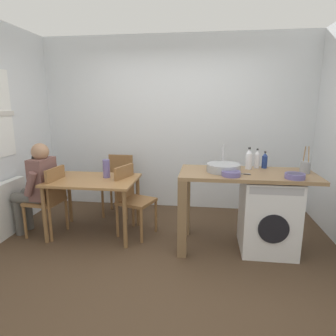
{
  "coord_description": "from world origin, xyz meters",
  "views": [
    {
      "loc": [
        0.5,
        -2.87,
        1.68
      ],
      "look_at": [
        0.06,
        0.45,
        0.93
      ],
      "focal_mm": 30.92,
      "sensor_mm": 36.0,
      "label": 1
    }
  ],
  "objects_px": {
    "chair_opposite": "(132,196)",
    "bottle_tall_green": "(249,159)",
    "chair_person_seat": "(50,197)",
    "chair_spare_by_wall": "(119,181)",
    "mixing_bowl": "(231,173)",
    "bottle_squat_brown": "(257,159)",
    "vase": "(106,169)",
    "utensil_crock": "(305,167)",
    "dining_table": "(93,186)",
    "bottle_clear_small": "(265,161)",
    "washing_machine": "(268,215)",
    "seated_person": "(37,184)",
    "colander": "(295,176)"
  },
  "relations": [
    {
      "from": "bottle_clear_small",
      "to": "vase",
      "type": "height_order",
      "value": "bottle_clear_small"
    },
    {
      "from": "bottle_tall_green",
      "to": "vase",
      "type": "relative_size",
      "value": 1.1
    },
    {
      "from": "bottle_tall_green",
      "to": "vase",
      "type": "distance_m",
      "value": 1.78
    },
    {
      "from": "dining_table",
      "to": "seated_person",
      "type": "height_order",
      "value": "seated_person"
    },
    {
      "from": "bottle_squat_brown",
      "to": "vase",
      "type": "bearing_deg",
      "value": -179.88
    },
    {
      "from": "mixing_bowl",
      "to": "chair_spare_by_wall",
      "type": "bearing_deg",
      "value": 144.82
    },
    {
      "from": "dining_table",
      "to": "bottle_tall_green",
      "type": "bearing_deg",
      "value": 1.14
    },
    {
      "from": "mixing_bowl",
      "to": "chair_opposite",
      "type": "bearing_deg",
      "value": 160.93
    },
    {
      "from": "chair_opposite",
      "to": "bottle_squat_brown",
      "type": "bearing_deg",
      "value": 110.5
    },
    {
      "from": "chair_spare_by_wall",
      "to": "seated_person",
      "type": "xyz_separation_m",
      "value": [
        -0.81,
        -0.87,
        0.16
      ]
    },
    {
      "from": "chair_spare_by_wall",
      "to": "bottle_tall_green",
      "type": "height_order",
      "value": "bottle_tall_green"
    },
    {
      "from": "bottle_clear_small",
      "to": "bottle_tall_green",
      "type": "bearing_deg",
      "value": -159.03
    },
    {
      "from": "dining_table",
      "to": "mixing_bowl",
      "type": "distance_m",
      "value": 1.75
    },
    {
      "from": "washing_machine",
      "to": "utensil_crock",
      "type": "height_order",
      "value": "utensil_crock"
    },
    {
      "from": "dining_table",
      "to": "mixing_bowl",
      "type": "relative_size",
      "value": 5.54
    },
    {
      "from": "dining_table",
      "to": "seated_person",
      "type": "bearing_deg",
      "value": -172.53
    },
    {
      "from": "chair_opposite",
      "to": "utensil_crock",
      "type": "xyz_separation_m",
      "value": [
        2.03,
        -0.17,
        0.48
      ]
    },
    {
      "from": "bottle_tall_green",
      "to": "bottle_clear_small",
      "type": "height_order",
      "value": "bottle_tall_green"
    },
    {
      "from": "dining_table",
      "to": "chair_person_seat",
      "type": "relative_size",
      "value": 1.22
    },
    {
      "from": "bottle_tall_green",
      "to": "mixing_bowl",
      "type": "height_order",
      "value": "bottle_tall_green"
    },
    {
      "from": "chair_person_seat",
      "to": "chair_opposite",
      "type": "height_order",
      "value": "same"
    },
    {
      "from": "mixing_bowl",
      "to": "utensil_crock",
      "type": "distance_m",
      "value": 0.86
    },
    {
      "from": "seated_person",
      "to": "dining_table",
      "type": "bearing_deg",
      "value": -77.63
    },
    {
      "from": "chair_person_seat",
      "to": "bottle_tall_green",
      "type": "distance_m",
      "value": 2.52
    },
    {
      "from": "mixing_bowl",
      "to": "bottle_clear_small",
      "type": "bearing_deg",
      "value": 46.9
    },
    {
      "from": "mixing_bowl",
      "to": "washing_machine",
      "type": "bearing_deg",
      "value": 23.45
    },
    {
      "from": "washing_machine",
      "to": "colander",
      "type": "relative_size",
      "value": 4.3
    },
    {
      "from": "bottle_tall_green",
      "to": "mixing_bowl",
      "type": "xyz_separation_m",
      "value": [
        -0.23,
        -0.38,
        -0.09
      ]
    },
    {
      "from": "bottle_tall_green",
      "to": "dining_table",
      "type": "bearing_deg",
      "value": -178.86
    },
    {
      "from": "washing_machine",
      "to": "colander",
      "type": "distance_m",
      "value": 0.59
    },
    {
      "from": "chair_opposite",
      "to": "bottle_tall_green",
      "type": "relative_size",
      "value": 3.49
    },
    {
      "from": "chair_spare_by_wall",
      "to": "bottle_squat_brown",
      "type": "xyz_separation_m",
      "value": [
        1.92,
        -0.67,
        0.52
      ]
    },
    {
      "from": "chair_opposite",
      "to": "bottle_clear_small",
      "type": "relative_size",
      "value": 4.45
    },
    {
      "from": "washing_machine",
      "to": "bottle_clear_small",
      "type": "height_order",
      "value": "bottle_clear_small"
    },
    {
      "from": "chair_opposite",
      "to": "bottle_tall_green",
      "type": "bearing_deg",
      "value": 107.95
    },
    {
      "from": "dining_table",
      "to": "chair_opposite",
      "type": "distance_m",
      "value": 0.5
    },
    {
      "from": "chair_opposite",
      "to": "bottle_squat_brown",
      "type": "xyz_separation_m",
      "value": [
        1.54,
        0.03,
        0.52
      ]
    },
    {
      "from": "colander",
      "to": "mixing_bowl",
      "type": "bearing_deg",
      "value": 178.22
    },
    {
      "from": "chair_person_seat",
      "to": "chair_spare_by_wall",
      "type": "relative_size",
      "value": 1.0
    },
    {
      "from": "bottle_squat_brown",
      "to": "chair_person_seat",
      "type": "bearing_deg",
      "value": -175.32
    },
    {
      "from": "washing_machine",
      "to": "bottle_clear_small",
      "type": "relative_size",
      "value": 4.25
    },
    {
      "from": "bottle_clear_small",
      "to": "mixing_bowl",
      "type": "relative_size",
      "value": 1.02
    },
    {
      "from": "chair_person_seat",
      "to": "chair_spare_by_wall",
      "type": "distance_m",
      "value": 1.09
    },
    {
      "from": "bottle_tall_green",
      "to": "colander",
      "type": "distance_m",
      "value": 0.58
    },
    {
      "from": "chair_person_seat",
      "to": "utensil_crock",
      "type": "relative_size",
      "value": 3.0
    },
    {
      "from": "colander",
      "to": "chair_person_seat",
      "type": "bearing_deg",
      "value": 174.91
    },
    {
      "from": "mixing_bowl",
      "to": "vase",
      "type": "relative_size",
      "value": 0.85
    },
    {
      "from": "utensil_crock",
      "to": "dining_table",
      "type": "bearing_deg",
      "value": 177.89
    },
    {
      "from": "chair_person_seat",
      "to": "bottle_squat_brown",
      "type": "xyz_separation_m",
      "value": [
        2.57,
        0.21,
        0.52
      ]
    },
    {
      "from": "washing_machine",
      "to": "colander",
      "type": "xyz_separation_m",
      "value": [
        0.19,
        -0.22,
        0.52
      ]
    }
  ]
}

